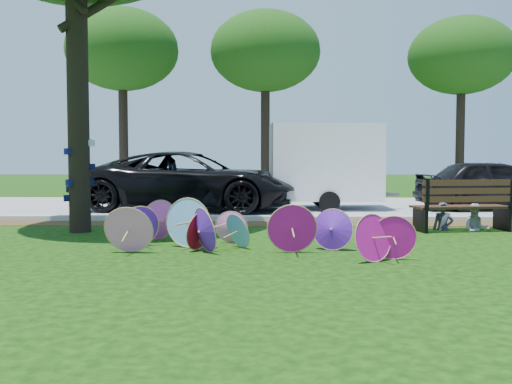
# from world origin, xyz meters

# --- Properties ---
(ground) EXTENTS (90.00, 90.00, 0.00)m
(ground) POSITION_xyz_m (0.00, 0.00, 0.00)
(ground) COLOR black
(ground) RESTS_ON ground
(mulch_strip) EXTENTS (90.00, 1.00, 0.01)m
(mulch_strip) POSITION_xyz_m (0.00, 4.50, 0.01)
(mulch_strip) COLOR #472D16
(mulch_strip) RESTS_ON ground
(curb) EXTENTS (90.00, 0.30, 0.12)m
(curb) POSITION_xyz_m (0.00, 5.20, 0.06)
(curb) COLOR #B7B5AD
(curb) RESTS_ON ground
(street) EXTENTS (90.00, 8.00, 0.01)m
(street) POSITION_xyz_m (0.00, 9.35, 0.01)
(street) COLOR gray
(street) RESTS_ON ground
(parasol_pile) EXTENTS (4.92, 2.76, 0.87)m
(parasol_pile) POSITION_xyz_m (0.13, 0.69, 0.38)
(parasol_pile) COLOR #6AB6F8
(parasol_pile) RESTS_ON ground
(black_van) EXTENTS (6.57, 3.70, 1.73)m
(black_van) POSITION_xyz_m (-1.54, 7.99, 0.87)
(black_van) COLOR black
(black_van) RESTS_ON ground
(dark_pickup) EXTENTS (4.56, 2.14, 1.51)m
(dark_pickup) POSITION_xyz_m (7.44, 8.23, 0.75)
(dark_pickup) COLOR black
(dark_pickup) RESTS_ON ground
(cargo_trailer) EXTENTS (3.26, 2.12, 2.84)m
(cargo_trailer) POSITION_xyz_m (2.47, 8.40, 1.42)
(cargo_trailer) COLOR white
(cargo_trailer) RESTS_ON ground
(park_bench) EXTENTS (2.17, 1.11, 1.08)m
(park_bench) POSITION_xyz_m (4.83, 3.33, 0.54)
(park_bench) COLOR black
(park_bench) RESTS_ON ground
(person_left) EXTENTS (0.50, 0.42, 1.17)m
(person_left) POSITION_xyz_m (4.48, 3.38, 0.59)
(person_left) COLOR #3E4255
(person_left) RESTS_ON ground
(person_right) EXTENTS (0.61, 0.52, 1.11)m
(person_right) POSITION_xyz_m (5.18, 3.38, 0.55)
(person_right) COLOR #AFB0B8
(person_right) RESTS_ON ground
(bg_trees) EXTENTS (18.18, 5.96, 7.40)m
(bg_trees) POSITION_xyz_m (1.52, 14.41, 5.77)
(bg_trees) COLOR black
(bg_trees) RESTS_ON ground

